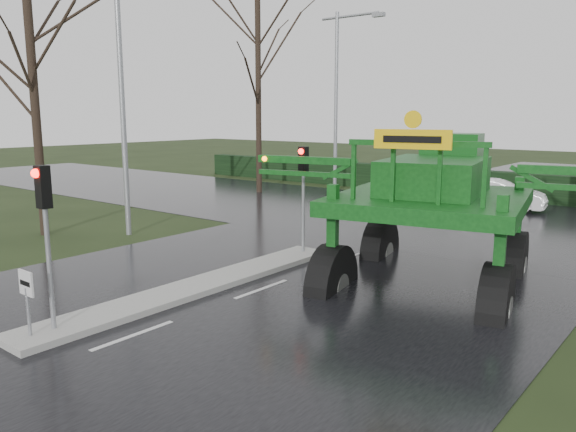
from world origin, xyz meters
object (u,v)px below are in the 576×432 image
Objects in this scene: keep_left_sign at (27,293)px; traffic_signal_near at (45,212)px; street_light_left_far at (341,87)px; crop_sprayer at (337,184)px; street_light_left_near at (126,73)px; traffic_signal_mid at (303,176)px; white_sedan at (497,210)px.

traffic_signal_near is (0.00, 0.49, 1.53)m from keep_left_sign.
street_light_left_far reaches higher than crop_sprayer.
traffic_signal_near is 10.40m from street_light_left_near.
crop_sprayer is at bearing -56.75° from street_light_left_far.
street_light_left_far reaches higher than traffic_signal_mid.
street_light_left_near is at bearing 141.16° from white_sedan.
traffic_signal_near is 22.37m from street_light_left_far.
keep_left_sign is 9.12m from traffic_signal_mid.
crop_sprayer is (2.55, 7.10, 1.66)m from keep_left_sign.
white_sedan is at bearing 85.13° from traffic_signal_near.
street_light_left_far is at bearing 85.65° from white_sedan.
traffic_signal_mid is 0.35× the size of crop_sprayer.
traffic_signal_mid reaches higher than white_sedan.
street_light_left_near reaches higher than traffic_signal_near.
street_light_left_near reaches higher than crop_sprayer.
crop_sprayer is (2.55, 6.60, 0.13)m from traffic_signal_near.
keep_left_sign is at bearing -90.00° from traffic_signal_near.
crop_sprayer is at bearing 70.25° from keep_left_sign.
traffic_signal_mid reaches higher than keep_left_sign.
crop_sprayer is 2.33× the size of white_sedan.
traffic_signal_near is at bearing 167.28° from white_sedan.
street_light_left_near is (-6.89, 7.01, 3.40)m from traffic_signal_near.
street_light_left_far is 0.99× the size of crop_sprayer.
traffic_signal_mid is (0.00, 8.99, 1.53)m from keep_left_sign.
street_light_left_near is 17.98m from white_sedan.
keep_left_sign is at bearing -72.22° from street_light_left_far.
white_sedan is at bearing 82.00° from traffic_signal_mid.
crop_sprayer reaches higher than keep_left_sign.
white_sedan is (8.73, 14.54, -5.99)m from street_light_left_near.
crop_sprayer reaches higher than white_sedan.
keep_left_sign is 0.14× the size of street_light_left_far.
keep_left_sign is at bearing -90.00° from traffic_signal_mid.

